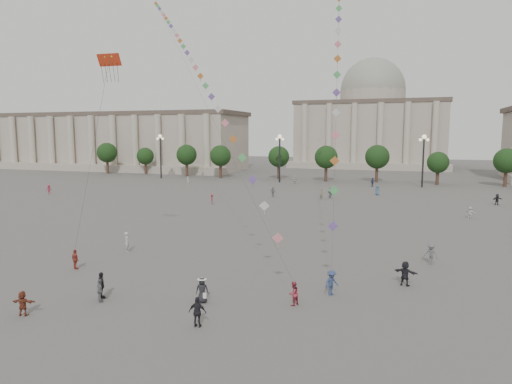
% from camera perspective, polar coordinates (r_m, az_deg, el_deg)
% --- Properties ---
extents(ground, '(360.00, 360.00, 0.00)m').
position_cam_1_polar(ground, '(32.23, -4.99, -12.41)').
color(ground, '#54514F').
rests_on(ground, ground).
extents(hall_west, '(84.00, 26.22, 17.20)m').
position_cam_1_polar(hall_west, '(149.71, -17.22, 6.07)').
color(hall_west, '#AD9F91').
rests_on(hall_west, ground).
extents(hall_central, '(48.30, 34.30, 35.50)m').
position_cam_1_polar(hall_central, '(157.52, 14.21, 8.34)').
color(hall_central, '#AD9F91').
rests_on(hall_central, ground).
extents(tree_row, '(137.12, 5.12, 8.00)m').
position_cam_1_polar(tree_row, '(106.63, 11.95, 4.23)').
color(tree_row, '#39261C').
rests_on(tree_row, ground).
extents(lamp_post_far_west, '(2.00, 0.90, 10.65)m').
position_cam_1_polar(lamp_post_far_west, '(113.34, -11.87, 5.40)').
color(lamp_post_far_west, '#262628').
rests_on(lamp_post_far_west, ground).
extents(lamp_post_mid_west, '(2.00, 0.90, 10.65)m').
position_cam_1_polar(lamp_post_mid_west, '(101.56, 2.97, 5.34)').
color(lamp_post_mid_west, '#262628').
rests_on(lamp_post_mid_west, ground).
extents(lamp_post_mid_east, '(2.00, 0.90, 10.65)m').
position_cam_1_polar(lamp_post_mid_east, '(97.89, 20.21, 4.83)').
color(lamp_post_mid_east, '#262628').
rests_on(lamp_post_mid_east, ground).
extents(person_crowd_0, '(1.05, 1.09, 1.83)m').
position_cam_1_polar(person_crowd_0, '(96.55, 14.35, 1.19)').
color(person_crowd_0, navy).
rests_on(person_crowd_0, ground).
extents(person_crowd_2, '(1.10, 1.28, 1.72)m').
position_cam_1_polar(person_crowd_2, '(89.82, -24.46, 0.27)').
color(person_crowd_2, '#9C2A40').
rests_on(person_crowd_2, ground).
extents(person_crowd_3, '(1.75, 0.96, 1.80)m').
position_cam_1_polar(person_crowd_3, '(34.89, 18.14, -9.65)').
color(person_crowd_3, '#222228').
rests_on(person_crowd_3, ground).
extents(person_crowd_4, '(1.77, 1.23, 1.84)m').
position_cam_1_polar(person_crowd_4, '(99.05, 4.87, 1.54)').
color(person_crowd_4, beige).
rests_on(person_crowd_4, ground).
extents(person_crowd_6, '(1.29, 0.95, 1.78)m').
position_cam_1_polar(person_crowd_6, '(41.05, 21.03, -7.23)').
color(person_crowd_6, '#58575B').
rests_on(person_crowd_6, ground).
extents(person_crowd_7, '(1.36, 1.30, 1.54)m').
position_cam_1_polar(person_crowd_7, '(64.82, 25.20, -2.34)').
color(person_crowd_7, white).
rests_on(person_crowd_7, ground).
extents(person_crowd_9, '(1.65, 1.18, 1.72)m').
position_cam_1_polar(person_crowd_9, '(78.78, 27.92, -0.83)').
color(person_crowd_9, black).
rests_on(person_crowd_9, ground).
extents(person_crowd_10, '(0.67, 0.71, 1.64)m').
position_cam_1_polar(person_crowd_10, '(99.40, -8.49, 1.45)').
color(person_crowd_10, silver).
rests_on(person_crowd_10, ground).
extents(person_crowd_12, '(1.59, 1.47, 1.78)m').
position_cam_1_polar(person_crowd_12, '(78.14, 9.30, -0.10)').
color(person_crowd_12, slate).
rests_on(person_crowd_12, ground).
extents(person_crowd_13, '(0.73, 0.81, 1.87)m').
position_cam_1_polar(person_crowd_13, '(43.94, -15.81, -6.02)').
color(person_crowd_13, '#B9B9B4').
rests_on(person_crowd_13, ground).
extents(person_crowd_16, '(1.07, 0.64, 1.70)m').
position_cam_1_polar(person_crowd_16, '(78.61, 2.12, 0.01)').
color(person_crowd_16, slate).
rests_on(person_crowd_16, ground).
extents(person_crowd_17, '(0.89, 1.14, 1.55)m').
position_cam_1_polar(person_crowd_17, '(70.92, -5.50, -0.88)').
color(person_crowd_17, '#9F2B3B').
rests_on(person_crowd_17, ground).
extents(person_crowd_18, '(0.97, 0.79, 1.72)m').
position_cam_1_polar(person_crowd_18, '(83.57, 14.94, 0.20)').
color(person_crowd_18, '#365A7B').
rests_on(person_crowd_18, ground).
extents(person_crowd_19, '(0.72, 0.82, 1.90)m').
position_cam_1_polar(person_crowd_19, '(76.41, 8.22, -0.20)').
color(person_crowd_19, '#786F53').
rests_on(person_crowd_19, ground).
extents(tourist_0, '(1.03, 0.73, 1.62)m').
position_cam_1_polar(tourist_0, '(39.80, -21.65, -7.84)').
color(tourist_0, '#9C362A').
rests_on(tourist_0, ground).
extents(tourist_1, '(1.09, 0.98, 1.78)m').
position_cam_1_polar(tourist_1, '(32.46, -18.76, -10.98)').
color(tourist_1, black).
rests_on(tourist_1, ground).
extents(tourist_2, '(1.47, 0.76, 1.52)m').
position_cam_1_polar(tourist_2, '(31.41, -27.14, -12.28)').
color(tourist_2, brown).
rests_on(tourist_2, ground).
extents(tourist_3, '(0.93, 0.88, 1.54)m').
position_cam_1_polar(tourist_3, '(31.81, -18.93, -11.59)').
color(tourist_3, slate).
rests_on(tourist_3, ground).
extents(tourist_4, '(1.07, 0.54, 1.75)m').
position_cam_1_polar(tourist_4, '(26.76, -7.32, -14.67)').
color(tourist_4, black).
rests_on(tourist_4, ground).
extents(kite_flyer_0, '(0.88, 0.94, 1.55)m').
position_cam_1_polar(kite_flyer_0, '(29.75, 4.71, -12.53)').
color(kite_flyer_0, '#9F2B3C').
rests_on(kite_flyer_0, ground).
extents(kite_flyer_1, '(1.18, 1.27, 1.72)m').
position_cam_1_polar(kite_flyer_1, '(31.79, 9.42, -11.12)').
color(kite_flyer_1, navy).
rests_on(kite_flyer_1, ground).
extents(hat_person, '(0.95, 0.77, 1.69)m').
position_cam_1_polar(hat_person, '(30.25, -6.75, -12.01)').
color(hat_person, black).
rests_on(hat_person, ground).
extents(dragon_kite, '(2.22, 3.04, 16.61)m').
position_cam_1_polar(dragon_kite, '(43.12, -17.86, 14.38)').
color(dragon_kite, red).
rests_on(dragon_kite, ground).
extents(kite_train_west, '(41.06, 53.64, 77.91)m').
position_cam_1_polar(kite_train_west, '(63.57, -8.58, 16.27)').
color(kite_train_west, '#3F3F3F').
rests_on(kite_train_west, ground).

